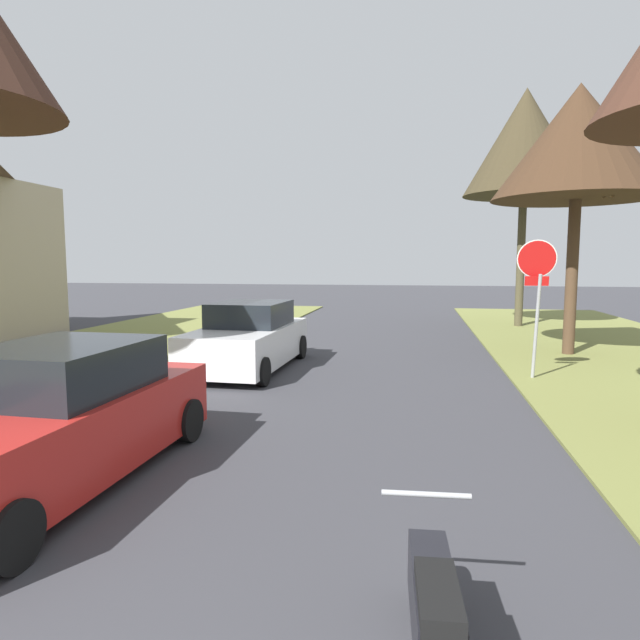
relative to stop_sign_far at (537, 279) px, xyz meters
name	(u,v)px	position (x,y,z in m)	size (l,w,h in m)	color
stop_sign_far	(537,279)	(0.00, 0.00, 0.00)	(0.81, 0.53, 2.94)	#9EA0A5
street_tree_right_mid_b	(578,143)	(1.58, 3.39, 3.44)	(4.33, 4.33, 7.07)	#4B3524
street_tree_right_far	(525,143)	(1.43, 9.92, 4.81)	(4.51, 4.51, 8.94)	#48412C
parked_sedan_red	(55,420)	(-6.52, -6.64, -1.45)	(2.03, 4.44, 1.57)	red
parked_sedan_white	(249,338)	(-6.38, 0.14, -1.45)	(2.03, 4.44, 1.57)	white
parked_motorcycle	(433,621)	(-2.35, -9.08, -1.69)	(0.60, 2.05, 0.97)	black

